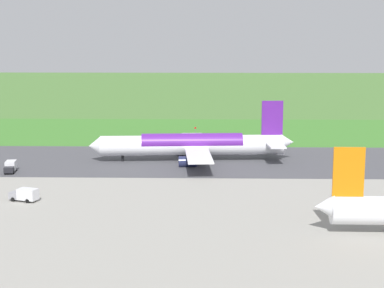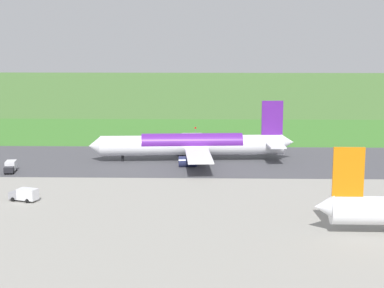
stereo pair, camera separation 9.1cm
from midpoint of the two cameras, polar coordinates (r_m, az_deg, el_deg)
ground_plane at (r=161.45m, az=-1.67°, el=-1.57°), size 800.00×800.00×0.00m
runway_asphalt at (r=161.44m, az=-1.67°, el=-1.56°), size 600.00×40.83×0.06m
apron_concrete at (r=101.38m, az=-3.58°, el=-8.60°), size 440.00×110.00×0.05m
grass_verge_foreground at (r=202.83m, az=-1.03°, el=0.82°), size 600.00×80.00×0.04m
airliner_main at (r=160.47m, az=0.12°, el=-0.05°), size 54.15×44.33×15.88m
service_truck_baggage at (r=126.06m, az=-15.35°, el=-4.57°), size 6.22×4.00×2.65m
service_truck_fuel at (r=153.72m, az=-16.60°, el=-2.04°), size 3.05×6.06×2.65m
no_stopping_sign at (r=202.49m, az=0.30°, el=1.27°), size 0.60×0.10×2.81m
traffic_cone_orange at (r=204.79m, az=-1.70°, el=0.98°), size 0.40×0.40×0.55m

